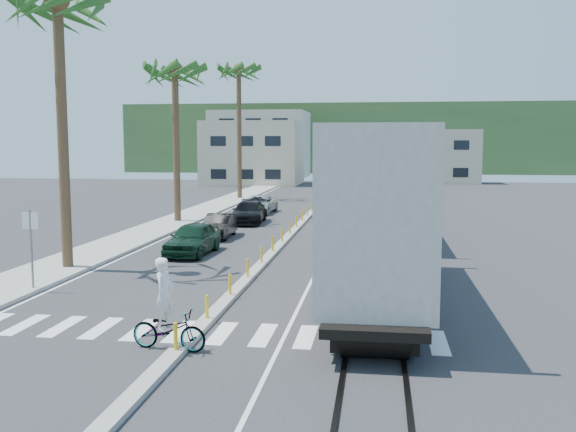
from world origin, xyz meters
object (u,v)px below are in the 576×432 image
object	(u,v)px
street_sign	(31,238)
car_second	(219,226)
cyclist	(168,321)
car_lead	(193,239)

from	to	relation	value
street_sign	car_second	world-z (taller)	street_sign
cyclist	car_lead	bearing A→B (deg)	22.41
car_lead	cyclist	world-z (taller)	cyclist
street_sign	car_second	distance (m)	14.29
street_sign	car_lead	distance (m)	9.13
car_lead	cyclist	bearing A→B (deg)	-73.64
car_second	car_lead	bearing A→B (deg)	-90.79
car_lead	car_second	xyz separation A→B (m)	(-0.10, 5.47, -0.10)
street_sign	car_second	bearing A→B (deg)	76.16
street_sign	car_lead	size ratio (longest dim) A/B	0.65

